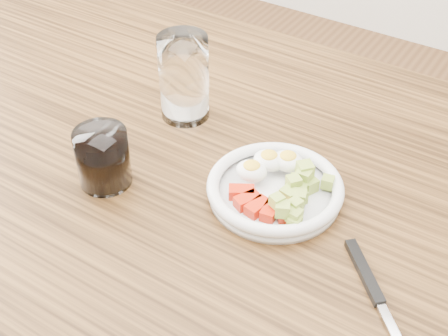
{
  "coord_description": "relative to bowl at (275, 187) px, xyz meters",
  "views": [
    {
      "loc": [
        0.35,
        -0.54,
        1.35
      ],
      "look_at": [
        -0.01,
        0.01,
        0.8
      ],
      "focal_mm": 50.0,
      "sensor_mm": 36.0,
      "label": 1
    }
  ],
  "objects": [
    {
      "name": "water_glass",
      "position": [
        -0.22,
        0.09,
        0.05
      ],
      "size": [
        0.08,
        0.08,
        0.14
      ],
      "primitive_type": "cylinder",
      "color": "white",
      "rests_on": "dining_table"
    },
    {
      "name": "dining_table",
      "position": [
        -0.06,
        -0.03,
        -0.12
      ],
      "size": [
        1.5,
        0.9,
        0.77
      ],
      "color": "brown",
      "rests_on": "ground"
    },
    {
      "name": "coffee_glass",
      "position": [
        -0.22,
        -0.1,
        0.02
      ],
      "size": [
        0.07,
        0.07,
        0.08
      ],
      "color": "white",
      "rests_on": "dining_table"
    },
    {
      "name": "fork",
      "position": [
        0.18,
        -0.08,
        -0.01
      ],
      "size": [
        0.16,
        0.16,
        0.01
      ],
      "color": "black",
      "rests_on": "dining_table"
    },
    {
      "name": "bowl",
      "position": [
        0.0,
        0.0,
        0.0
      ],
      "size": [
        0.19,
        0.19,
        0.05
      ],
      "color": "white",
      "rests_on": "dining_table"
    }
  ]
}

